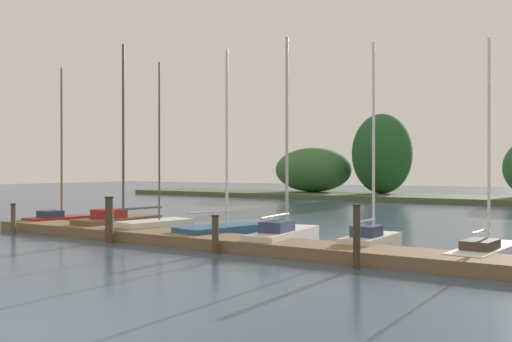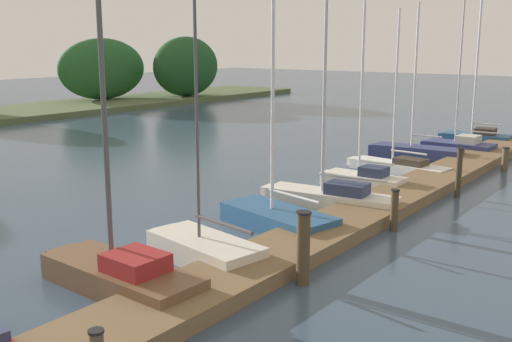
# 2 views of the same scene
# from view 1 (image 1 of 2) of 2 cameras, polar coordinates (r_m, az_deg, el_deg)

# --- Properties ---
(ground) EXTENTS (160.00, 160.00, 0.00)m
(ground) POSITION_cam_1_polar(r_m,az_deg,el_deg) (9.51, -23.02, -15.21)
(ground) COLOR #384C60
(dock_pier) EXTENTS (28.06, 1.80, 0.35)m
(dock_pier) POSITION_cam_1_polar(r_m,az_deg,el_deg) (16.52, 5.42, -7.99)
(dock_pier) COLOR brown
(dock_pier) RESTS_ON ground
(far_shore) EXTENTS (68.52, 8.51, 7.38)m
(far_shore) POSITION_cam_1_polar(r_m,az_deg,el_deg) (46.57, 24.08, 0.00)
(far_shore) COLOR #4C5B38
(far_shore) RESTS_ON ground
(sailboat_0) EXTENTS (1.50, 3.02, 7.03)m
(sailboat_0) POSITION_cam_1_polar(r_m,az_deg,el_deg) (26.15, -19.52, -4.54)
(sailboat_0) COLOR maroon
(sailboat_0) RESTS_ON ground
(sailboat_1) EXTENTS (1.44, 4.08, 7.73)m
(sailboat_1) POSITION_cam_1_polar(r_m,az_deg,el_deg) (23.74, -13.76, -4.92)
(sailboat_1) COLOR brown
(sailboat_1) RESTS_ON ground
(sailboat_2) EXTENTS (1.74, 3.29, 6.70)m
(sailboat_2) POSITION_cam_1_polar(r_m,az_deg,el_deg) (21.98, -10.05, -5.55)
(sailboat_2) COLOR silver
(sailboat_2) RESTS_ON ground
(sailboat_3) EXTENTS (2.11, 3.77, 6.84)m
(sailboat_3) POSITION_cam_1_polar(r_m,az_deg,el_deg) (20.10, -3.21, -6.06)
(sailboat_3) COLOR #285684
(sailboat_3) RESTS_ON ground
(sailboat_4) EXTENTS (1.52, 4.41, 6.94)m
(sailboat_4) POSITION_cam_1_polar(r_m,az_deg,el_deg) (18.54, 2.95, -6.43)
(sailboat_4) COLOR silver
(sailboat_4) RESTS_ON ground
(sailboat_5) EXTENTS (1.01, 3.02, 6.47)m
(sailboat_5) POSITION_cam_1_polar(r_m,az_deg,el_deg) (17.58, 11.79, -6.83)
(sailboat_5) COLOR silver
(sailboat_5) RESTS_ON ground
(sailboat_6) EXTENTS (1.39, 4.26, 6.21)m
(sailboat_6) POSITION_cam_1_polar(r_m,az_deg,el_deg) (16.87, 22.57, -7.45)
(sailboat_6) COLOR white
(sailboat_6) RESTS_ON ground
(mooring_piling_0) EXTENTS (0.22, 0.22, 1.16)m
(mooring_piling_0) POSITION_cam_1_polar(r_m,az_deg,el_deg) (24.15, -23.60, -4.44)
(mooring_piling_0) COLOR brown
(mooring_piling_0) RESTS_ON ground
(mooring_piling_1) EXTENTS (0.32, 0.32, 1.57)m
(mooring_piling_1) POSITION_cam_1_polar(r_m,az_deg,el_deg) (19.95, -14.80, -4.80)
(mooring_piling_1) COLOR #4C3D28
(mooring_piling_1) RESTS_ON ground
(mooring_piling_2) EXTENTS (0.24, 0.24, 1.14)m
(mooring_piling_2) POSITION_cam_1_polar(r_m,az_deg,el_deg) (16.90, -4.18, -6.43)
(mooring_piling_2) COLOR #4C3D28
(mooring_piling_2) RESTS_ON ground
(mooring_piling_3) EXTENTS (0.21, 0.21, 1.63)m
(mooring_piling_3) POSITION_cam_1_polar(r_m,az_deg,el_deg) (14.42, 10.28, -6.59)
(mooring_piling_3) COLOR #3D3323
(mooring_piling_3) RESTS_ON ground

